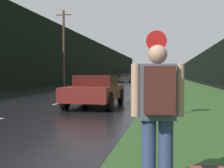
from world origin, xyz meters
TOP-DOWN VIEW (x-y plane):
  - grass_verge at (7.15, 40.00)m, footprint 6.00×240.00m
  - lane_stripe_c at (0.00, 14.43)m, footprint 0.12×3.00m
  - lane_stripe_d at (0.00, 21.43)m, footprint 0.12×3.00m
  - treeline_far_side at (-10.15, 50.00)m, footprint 2.00×140.00m
  - treeline_near_side at (13.15, 50.00)m, footprint 2.00×140.00m
  - utility_pole_far at (-6.18, 30.70)m, footprint 1.80×0.24m
  - stop_sign at (4.78, 9.76)m, footprint 0.65×0.07m
  - hitchhiker_with_backpack at (5.00, 4.06)m, footprint 0.59×0.45m
  - car_passing_near at (2.08, 12.71)m, footprint 1.97×4.28m
  - car_passing_far at (2.08, 40.11)m, footprint 1.87×4.20m
  - car_oncoming at (-2.08, 50.92)m, footprint 1.92×4.01m
  - delivery_truck at (-2.08, 72.02)m, footprint 2.59×7.84m

SIDE VIEW (x-z plane):
  - lane_stripe_c at x=0.00m, z-range 0.00..0.01m
  - lane_stripe_d at x=0.00m, z-range 0.00..0.01m
  - grass_verge at x=7.15m, z-range 0.00..0.02m
  - car_passing_far at x=2.08m, z-range 0.02..1.31m
  - car_passing_near at x=2.08m, z-range 0.03..1.39m
  - car_oncoming at x=-2.08m, z-range 0.00..1.58m
  - hitchhiker_with_backpack at x=5.00m, z-range 0.13..1.83m
  - stop_sign at x=4.78m, z-range 0.29..3.04m
  - delivery_truck at x=-2.08m, z-range 0.09..3.44m
  - treeline_near_side at x=13.15m, z-range 0.00..5.94m
  - treeline_far_side at x=-10.15m, z-range 0.00..8.25m
  - utility_pole_far at x=-6.18m, z-range 0.13..8.68m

